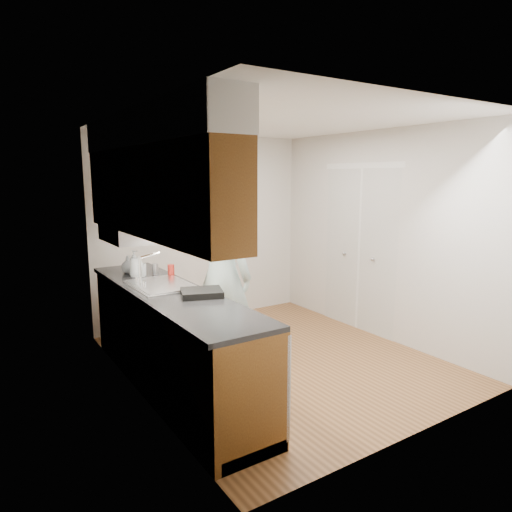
# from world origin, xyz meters

# --- Properties ---
(floor) EXTENTS (3.50, 3.50, 0.00)m
(floor) POSITION_xyz_m (0.00, 0.00, 0.00)
(floor) COLOR brown
(floor) RESTS_ON ground
(ceiling) EXTENTS (3.50, 3.50, 0.00)m
(ceiling) POSITION_xyz_m (0.00, 0.00, 2.50)
(ceiling) COLOR white
(ceiling) RESTS_ON wall_left
(wall_left) EXTENTS (0.02, 3.50, 2.50)m
(wall_left) POSITION_xyz_m (-1.50, 0.00, 1.25)
(wall_left) COLOR beige
(wall_left) RESTS_ON floor
(wall_right) EXTENTS (0.02, 3.50, 2.50)m
(wall_right) POSITION_xyz_m (1.50, 0.00, 1.25)
(wall_right) COLOR beige
(wall_right) RESTS_ON floor
(wall_back) EXTENTS (3.00, 0.02, 2.50)m
(wall_back) POSITION_xyz_m (0.00, 1.75, 1.25)
(wall_back) COLOR beige
(wall_back) RESTS_ON floor
(counter) EXTENTS (0.64, 2.80, 1.30)m
(counter) POSITION_xyz_m (-1.20, -0.00, 0.49)
(counter) COLOR brown
(counter) RESTS_ON floor
(upper_cabinets) EXTENTS (0.47, 2.80, 1.21)m
(upper_cabinets) POSITION_xyz_m (-1.33, 0.05, 1.95)
(upper_cabinets) COLOR brown
(upper_cabinets) RESTS_ON wall_left
(closet_door) EXTENTS (0.02, 1.22, 2.05)m
(closet_door) POSITION_xyz_m (1.49, 0.30, 1.02)
(closet_door) COLOR white
(closet_door) RESTS_ON wall_right
(floor_mat) EXTENTS (0.64, 0.88, 0.01)m
(floor_mat) POSITION_xyz_m (-0.53, 0.26, 0.01)
(floor_mat) COLOR slate
(floor_mat) RESTS_ON floor
(person) EXTENTS (0.79, 0.89, 2.11)m
(person) POSITION_xyz_m (-0.53, 0.26, 1.07)
(person) COLOR #A9CACE
(person) RESTS_ON floor_mat
(soap_bottle_a) EXTENTS (0.15, 0.15, 0.27)m
(soap_bottle_a) POSITION_xyz_m (-1.28, 0.73, 1.08)
(soap_bottle_a) COLOR silver
(soap_bottle_a) RESTS_ON counter
(soap_bottle_b) EXTENTS (0.12, 0.12, 0.19)m
(soap_bottle_b) POSITION_xyz_m (-1.22, 0.71, 1.04)
(soap_bottle_b) COLOR silver
(soap_bottle_b) RESTS_ON counter
(soap_bottle_c) EXTENTS (0.20, 0.20, 0.19)m
(soap_bottle_c) POSITION_xyz_m (-1.29, 0.93, 1.03)
(soap_bottle_c) COLOR silver
(soap_bottle_c) RESTS_ON counter
(soda_can) EXTENTS (0.07, 0.07, 0.13)m
(soda_can) POSITION_xyz_m (-0.97, 0.52, 1.00)
(soda_can) COLOR #B5281F
(soda_can) RESTS_ON counter
(steel_can) EXTENTS (0.08, 0.08, 0.12)m
(steel_can) POSITION_xyz_m (-1.07, 0.70, 1.00)
(steel_can) COLOR #A5A5AA
(steel_can) RESTS_ON counter
(dish_rack) EXTENTS (0.42, 0.39, 0.05)m
(dish_rack) POSITION_xyz_m (-1.05, -0.34, 0.97)
(dish_rack) COLOR black
(dish_rack) RESTS_ON counter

